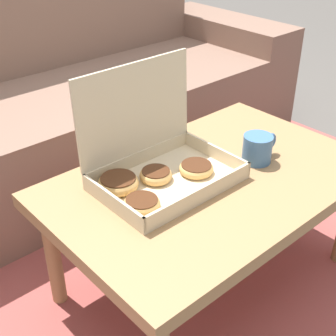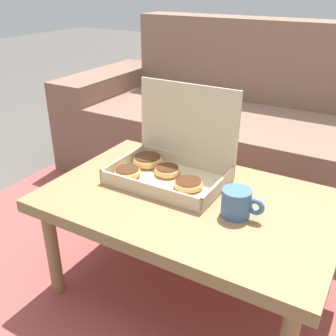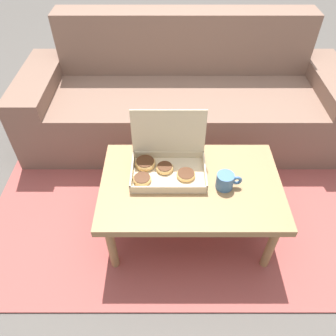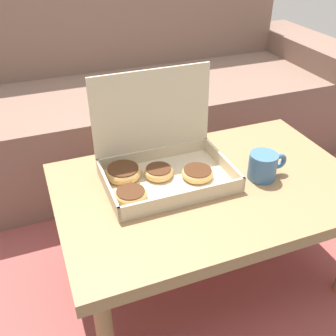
{
  "view_description": "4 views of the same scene",
  "coord_description": "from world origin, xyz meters",
  "px_view_note": "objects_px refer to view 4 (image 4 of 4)",
  "views": [
    {
      "loc": [
        -0.82,
        -0.87,
        1.09
      ],
      "look_at": [
        -0.11,
        -0.07,
        0.44
      ],
      "focal_mm": 50.0,
      "sensor_mm": 36.0,
      "label": 1
    },
    {
      "loc": [
        0.49,
        -1.09,
        1.02
      ],
      "look_at": [
        -0.11,
        -0.07,
        0.44
      ],
      "focal_mm": 42.0,
      "sensor_mm": 36.0,
      "label": 2
    },
    {
      "loc": [
        -0.12,
        -1.25,
        1.61
      ],
      "look_at": [
        -0.11,
        -0.07,
        0.44
      ],
      "focal_mm": 35.0,
      "sensor_mm": 36.0,
      "label": 3
    },
    {
      "loc": [
        -0.47,
        -0.98,
        1.08
      ],
      "look_at": [
        -0.11,
        -0.07,
        0.44
      ],
      "focal_mm": 42.0,
      "sensor_mm": 36.0,
      "label": 4
    }
  ],
  "objects_px": {
    "couch": "(127,102)",
    "coffee_mug": "(264,166)",
    "coffee_table": "(209,195)",
    "pastry_box": "(156,162)"
  },
  "relations": [
    {
      "from": "couch",
      "to": "pastry_box",
      "type": "relative_size",
      "value": 5.94
    },
    {
      "from": "coffee_table",
      "to": "pastry_box",
      "type": "height_order",
      "value": "pastry_box"
    },
    {
      "from": "coffee_table",
      "to": "coffee_mug",
      "type": "relative_size",
      "value": 7.21
    },
    {
      "from": "pastry_box",
      "to": "coffee_mug",
      "type": "relative_size",
      "value": 2.99
    },
    {
      "from": "pastry_box",
      "to": "coffee_table",
      "type": "bearing_deg",
      "value": -33.74
    },
    {
      "from": "pastry_box",
      "to": "coffee_mug",
      "type": "height_order",
      "value": "pastry_box"
    },
    {
      "from": "coffee_mug",
      "to": "couch",
      "type": "bearing_deg",
      "value": 100.04
    },
    {
      "from": "couch",
      "to": "coffee_mug",
      "type": "xyz_separation_m",
      "value": [
        0.17,
        -0.94,
        0.15
      ]
    },
    {
      "from": "coffee_table",
      "to": "coffee_mug",
      "type": "height_order",
      "value": "coffee_mug"
    },
    {
      "from": "couch",
      "to": "coffee_table",
      "type": "distance_m",
      "value": 0.92
    }
  ]
}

